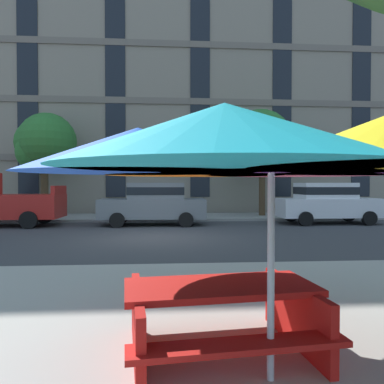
{
  "coord_description": "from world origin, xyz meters",
  "views": [
    {
      "loc": [
        0.35,
        -11.95,
        1.73
      ],
      "look_at": [
        1.48,
        3.2,
        1.4
      ],
      "focal_mm": 34.62,
      "sensor_mm": 36.0,
      "label": 1
    }
  ],
  "objects_px": {
    "patio_umbrella": "(271,150)",
    "picnic_table": "(220,313)",
    "sedan_gray": "(154,202)",
    "street_tree_left": "(44,143)",
    "sedan_white": "(327,202)",
    "street_tree_middle": "(263,145)"
  },
  "relations": [
    {
      "from": "street_tree_left",
      "to": "street_tree_middle",
      "type": "height_order",
      "value": "street_tree_middle"
    },
    {
      "from": "sedan_gray",
      "to": "patio_umbrella",
      "type": "bearing_deg",
      "value": -84.06
    },
    {
      "from": "patio_umbrella",
      "to": "picnic_table",
      "type": "xyz_separation_m",
      "value": [
        -0.34,
        0.54,
        -1.51
      ]
    },
    {
      "from": "sedan_gray",
      "to": "picnic_table",
      "type": "relative_size",
      "value": 2.25
    },
    {
      "from": "sedan_gray",
      "to": "sedan_white",
      "type": "relative_size",
      "value": 1.0
    },
    {
      "from": "sedan_white",
      "to": "picnic_table",
      "type": "relative_size",
      "value": 2.25
    },
    {
      "from": "street_tree_middle",
      "to": "sedan_white",
      "type": "bearing_deg",
      "value": -56.52
    },
    {
      "from": "street_tree_middle",
      "to": "patio_umbrella",
      "type": "xyz_separation_m",
      "value": [
        -4.18,
        -15.79,
        -1.74
      ]
    },
    {
      "from": "street_tree_middle",
      "to": "picnic_table",
      "type": "height_order",
      "value": "street_tree_middle"
    },
    {
      "from": "sedan_gray",
      "to": "street_tree_left",
      "type": "relative_size",
      "value": 0.83
    },
    {
      "from": "sedan_gray",
      "to": "street_tree_middle",
      "type": "height_order",
      "value": "street_tree_middle"
    },
    {
      "from": "sedan_gray",
      "to": "patio_umbrella",
      "type": "relative_size",
      "value": 1.09
    },
    {
      "from": "sedan_gray",
      "to": "picnic_table",
      "type": "xyz_separation_m",
      "value": [
        0.98,
        -12.16,
        -0.46
      ]
    },
    {
      "from": "street_tree_left",
      "to": "street_tree_middle",
      "type": "xyz_separation_m",
      "value": [
        11.07,
        -0.38,
        -0.05
      ]
    },
    {
      "from": "street_tree_middle",
      "to": "patio_umbrella",
      "type": "distance_m",
      "value": 16.43
    },
    {
      "from": "sedan_white",
      "to": "patio_umbrella",
      "type": "xyz_separation_m",
      "value": [
        -6.22,
        -12.7,
        1.05
      ]
    },
    {
      "from": "street_tree_left",
      "to": "patio_umbrella",
      "type": "distance_m",
      "value": 17.67
    },
    {
      "from": "sedan_white",
      "to": "street_tree_middle",
      "type": "bearing_deg",
      "value": 123.48
    },
    {
      "from": "sedan_white",
      "to": "street_tree_left",
      "type": "distance_m",
      "value": 13.86
    },
    {
      "from": "sedan_white",
      "to": "patio_umbrella",
      "type": "bearing_deg",
      "value": -116.1
    },
    {
      "from": "street_tree_middle",
      "to": "patio_umbrella",
      "type": "bearing_deg",
      "value": -104.82
    },
    {
      "from": "street_tree_left",
      "to": "patio_umbrella",
      "type": "relative_size",
      "value": 1.32
    }
  ]
}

